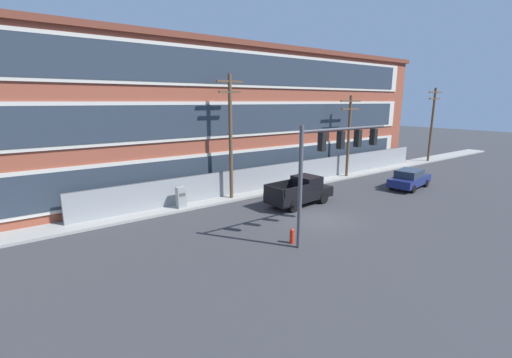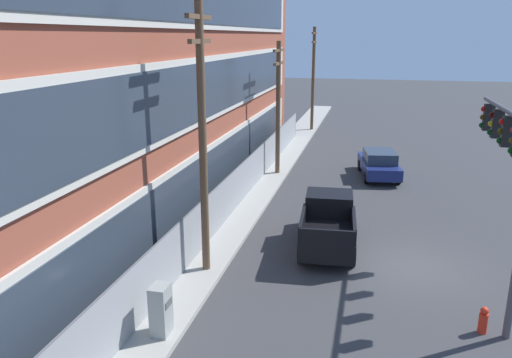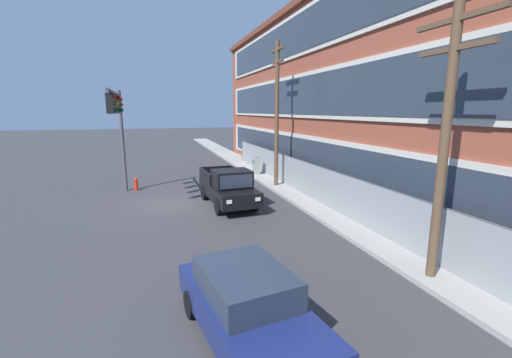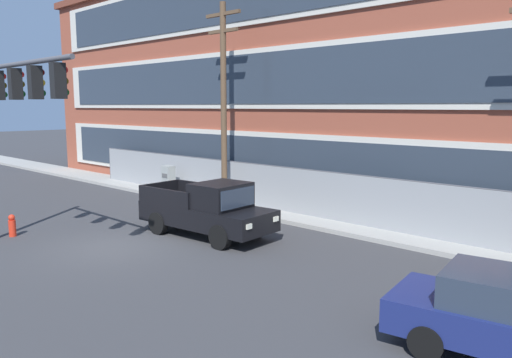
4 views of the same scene
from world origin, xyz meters
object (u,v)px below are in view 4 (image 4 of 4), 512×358
Objects in this scene: utility_pole_near_corner at (224,98)px; fire_hydrant at (12,226)px; electrical_cabinet at (169,181)px; pickup_truck_black at (208,210)px; traffic_signal_mast at (10,106)px.

utility_pole_near_corner is 9.75m from fire_hydrant.
electrical_cabinet is 8.72m from fire_hydrant.
pickup_truck_black reaches higher than fire_hydrant.
fire_hydrant is (-4.98, -4.68, -0.55)m from pickup_truck_black.
pickup_truck_black is 6.62× the size of fire_hydrant.
fire_hydrant is at bearing -74.94° from electrical_cabinet.
utility_pole_near_corner is (-3.27, 3.82, 3.90)m from pickup_truck_black.
fire_hydrant is (-2.09, 0.58, -4.11)m from traffic_signal_mast.
utility_pole_near_corner is at bearing 78.65° from fire_hydrant.
traffic_signal_mast is at bearing -87.58° from utility_pole_near_corner.
pickup_truck_black is 6.36m from utility_pole_near_corner.
electrical_cabinet is (-4.35, 8.99, -3.71)m from traffic_signal_mast.
utility_pole_near_corner is at bearing 1.39° from electrical_cabinet.
pickup_truck_black reaches higher than electrical_cabinet.
fire_hydrant is (2.26, -8.41, -0.40)m from electrical_cabinet.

